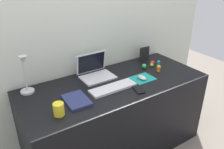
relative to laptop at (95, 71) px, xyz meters
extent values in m
plane|color=slate|center=(0.08, -0.22, -0.79)|extent=(6.00, 6.00, 0.00)
cube|color=beige|center=(0.08, 0.18, -0.04)|extent=(2.87, 0.05, 1.51)
cube|color=black|center=(0.08, -0.22, -0.42)|extent=(1.67, 0.71, 0.74)
cube|color=silver|center=(0.00, -0.05, -0.05)|extent=(0.30, 0.21, 0.01)
cube|color=silver|center=(0.00, 0.07, 0.06)|extent=(0.30, 0.04, 0.20)
cube|color=black|center=(0.00, 0.06, 0.06)|extent=(0.27, 0.03, 0.17)
cube|color=silver|center=(0.01, -0.30, -0.04)|extent=(0.41, 0.13, 0.02)
cube|color=teal|center=(0.34, -0.29, -0.05)|extent=(0.21, 0.17, 0.00)
ellipsoid|color=silver|center=(0.32, -0.30, -0.03)|extent=(0.06, 0.10, 0.03)
cube|color=black|center=(0.17, -0.43, -0.05)|extent=(0.10, 0.14, 0.01)
cylinder|color=#B7B7BC|center=(-0.61, 0.04, -0.05)|extent=(0.11, 0.11, 0.02)
cylinder|color=#B7B7BC|center=(-0.61, 0.04, 0.10)|extent=(0.01, 0.01, 0.28)
cylinder|color=#B7B7BC|center=(-0.61, 0.00, 0.25)|extent=(0.01, 0.08, 0.07)
cone|color=#B7B7BC|center=(-0.61, -0.03, 0.26)|extent=(0.06, 0.06, 0.05)
cube|color=navy|center=(-0.33, -0.30, -0.04)|extent=(0.18, 0.25, 0.02)
cube|color=black|center=(0.64, 0.05, 0.02)|extent=(0.12, 0.02, 0.15)
cylinder|color=yellow|center=(-0.51, -0.40, -0.01)|extent=(0.08, 0.08, 0.09)
ellipsoid|color=#8CDB33|center=(0.59, -0.13, -0.04)|extent=(0.03, 0.03, 0.04)
cylinder|color=orange|center=(0.57, -0.25, -0.04)|extent=(0.03, 0.03, 0.03)
sphere|color=orange|center=(0.57, -0.25, -0.01)|extent=(0.04, 0.04, 0.04)
ellipsoid|color=red|center=(0.63, -0.10, -0.03)|extent=(0.04, 0.04, 0.05)
ellipsoid|color=green|center=(0.50, -0.12, -0.03)|extent=(0.04, 0.04, 0.05)
cylinder|color=teal|center=(0.65, -0.16, -0.04)|extent=(0.03, 0.03, 0.03)
sphere|color=teal|center=(0.65, -0.16, -0.01)|extent=(0.03, 0.03, 0.03)
camera|label=1|loc=(-0.90, -1.68, 0.89)|focal=36.34mm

